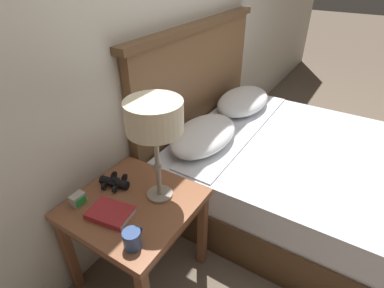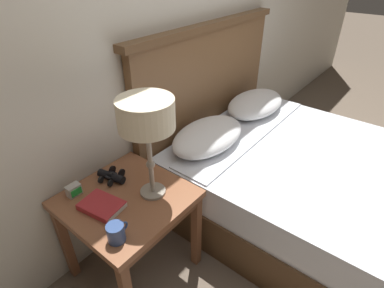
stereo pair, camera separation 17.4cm
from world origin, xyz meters
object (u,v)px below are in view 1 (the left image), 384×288
book_on_nightstand (110,213)px  binoculars_pair (114,182)px  coffee_mug (132,239)px  table_lamp (154,120)px  alarm_clock (78,200)px  nightstand (135,213)px  bed (291,170)px

book_on_nightstand → binoculars_pair: bearing=38.8°
coffee_mug → book_on_nightstand: bearing=70.0°
table_lamp → binoculars_pair: table_lamp is taller
coffee_mug → alarm_clock: coffee_mug is taller
table_lamp → coffee_mug: table_lamp is taller
nightstand → binoculars_pair: bearing=75.1°
bed → binoculars_pair: 1.25m
book_on_nightstand → coffee_mug: 0.22m
table_lamp → alarm_clock: size_ratio=7.41×
table_lamp → binoculars_pair: bearing=104.8°
bed → binoculars_pair: bearing=145.6°
book_on_nightstand → alarm_clock: size_ratio=3.14×
bed → book_on_nightstand: bed is taller
coffee_mug → binoculars_pair: bearing=54.5°
table_lamp → bed: bearing=-25.1°
table_lamp → alarm_clock: (-0.26, 0.30, -0.40)m
binoculars_pair → nightstand: bearing=-104.9°
nightstand → alarm_clock: 0.28m
bed → binoculars_pair: (-1.01, 0.69, 0.29)m
table_lamp → nightstand: bearing=142.2°
bed → book_on_nightstand: bearing=154.8°
nightstand → binoculars_pair: size_ratio=3.52×
table_lamp → binoculars_pair: (-0.07, 0.25, -0.41)m
nightstand → alarm_clock: size_ratio=8.29×
binoculars_pair → bed: bearing=-34.4°
alarm_clock → book_on_nightstand: bearing=-81.9°
bed → coffee_mug: 1.33m
nightstand → coffee_mug: 0.29m
nightstand → bed: bearing=-26.6°
table_lamp → binoculars_pair: size_ratio=3.15×
bed → alarm_clock: bed is taller
table_lamp → coffee_mug: (-0.31, -0.09, -0.39)m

